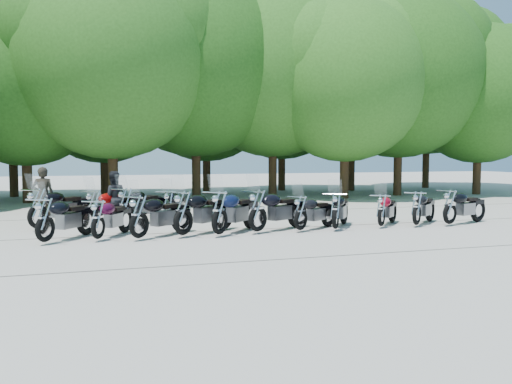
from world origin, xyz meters
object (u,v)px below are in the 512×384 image
object	(u,v)px
rider_1	(113,198)
motorcycle_8	(382,209)
motorcycle_9	(417,207)
motorcycle_0	(45,218)
motorcycle_2	(139,215)
motorcycle_7	(336,209)
motorcycle_3	(183,211)
motorcycle_4	(220,211)
motorcycle_13	(126,205)
rider_0	(43,196)
motorcycle_14	(168,205)
motorcycle_1	(98,218)
motorcycle_6	(301,212)
motorcycle_11	(38,207)
motorcycle_5	(258,209)
motorcycle_12	(94,206)
motorcycle_10	(450,205)

from	to	relation	value
rider_1	motorcycle_8	bearing A→B (deg)	153.40
motorcycle_9	motorcycle_0	bearing A→B (deg)	49.68
motorcycle_2	motorcycle_7	size ratio (longest dim) A/B	1.05
motorcycle_3	motorcycle_4	size ratio (longest dim) A/B	1.01
motorcycle_13	rider_0	size ratio (longest dim) A/B	1.30
rider_0	motorcycle_14	bearing A→B (deg)	174.09
motorcycle_3	motorcycle_9	distance (m)	7.11
motorcycle_1	motorcycle_6	xyz separation A→B (m)	(5.50, -0.06, -0.01)
motorcycle_11	motorcycle_14	world-z (taller)	motorcycle_11
motorcycle_3	motorcycle_4	xyz separation A→B (m)	(0.94, -0.16, -0.00)
motorcycle_5	motorcycle_7	distance (m)	2.31
motorcycle_13	rider_1	xyz separation A→B (m)	(-0.35, 0.46, 0.17)
motorcycle_5	rider_1	bearing A→B (deg)	20.11
motorcycle_11	motorcycle_2	bearing A→B (deg)	-179.71
motorcycle_13	motorcycle_12	bearing A→B (deg)	44.95
motorcycle_5	motorcycle_8	distance (m)	3.88
rider_1	motorcycle_13	bearing A→B (deg)	122.57
motorcycle_1	motorcycle_6	size ratio (longest dim) A/B	1.02
motorcycle_3	motorcycle_12	world-z (taller)	motorcycle_3
motorcycle_2	motorcycle_5	distance (m)	3.25
motorcycle_6	rider_1	distance (m)	5.89
motorcycle_4	motorcycle_5	bearing A→B (deg)	-124.09
motorcycle_8	motorcycle_14	bearing A→B (deg)	19.81
motorcycle_10	motorcycle_12	distance (m)	10.78
motorcycle_8	motorcycle_9	bearing A→B (deg)	-141.15
motorcycle_2	motorcycle_11	world-z (taller)	motorcycle_11
motorcycle_5	motorcycle_10	size ratio (longest dim) A/B	1.09
motorcycle_2	rider_1	size ratio (longest dim) A/B	1.38
motorcycle_2	motorcycle_5	xyz separation A→B (m)	(3.24, 0.20, 0.03)
motorcycle_13	rider_1	size ratio (longest dim) A/B	1.40
motorcycle_12	motorcycle_14	bearing A→B (deg)	-131.05
motorcycle_0	rider_0	world-z (taller)	rider_0
motorcycle_8	motorcycle_11	distance (m)	10.03
motorcycle_6	motorcycle_1	bearing A→B (deg)	55.68
motorcycle_0	motorcycle_2	bearing A→B (deg)	-146.08
motorcycle_0	motorcycle_5	world-z (taller)	motorcycle_5
motorcycle_2	rider_0	xyz separation A→B (m)	(-2.54, 3.95, 0.25)
motorcycle_5	rider_0	bearing A→B (deg)	26.85
motorcycle_11	motorcycle_6	bearing A→B (deg)	-153.60
motorcycle_11	motorcycle_3	bearing A→B (deg)	-167.91
rider_1	motorcycle_14	bearing A→B (deg)	163.02
motorcycle_2	motorcycle_13	world-z (taller)	motorcycle_13
motorcycle_1	motorcycle_11	size ratio (longest dim) A/B	0.86
motorcycle_11	motorcycle_8	bearing A→B (deg)	-148.22
motorcycle_0	motorcycle_3	world-z (taller)	motorcycle_3
motorcycle_1	motorcycle_9	bearing A→B (deg)	-150.78
motorcycle_11	motorcycle_13	xyz separation A→B (m)	(2.48, 0.17, -0.02)
motorcycle_1	motorcycle_10	bearing A→B (deg)	-151.49
motorcycle_5	motorcycle_0	bearing A→B (deg)	61.14
motorcycle_8	motorcycle_12	size ratio (longest dim) A/B	0.89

